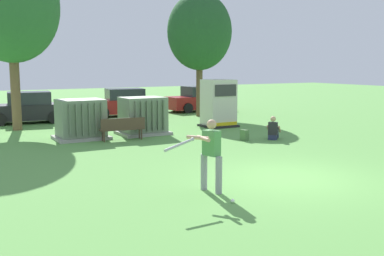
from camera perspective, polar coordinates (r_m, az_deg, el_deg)
The scene contains 14 objects.
ground_plane at distance 12.46m, azimuth 12.12°, elevation -6.19°, with size 96.00×96.00×0.00m, color #5B9947.
transformer_west at distance 18.96m, azimuth -13.84°, elevation 1.01°, with size 2.10×1.70×1.62m.
transformer_mid_west at distance 19.80m, azimuth -6.21°, elevation 1.49°, with size 2.10×1.70×1.62m.
generator_enclosure at distance 22.11m, azimuth 3.36°, elevation 3.10°, with size 1.60×1.40×2.30m.
park_bench at distance 18.25m, azimuth -8.74°, elevation 0.09°, with size 1.83×0.55×0.92m.
batter at distance 10.68m, azimuth 2.25°, elevation -3.02°, with size 1.60×0.77×1.74m.
sports_ball at distance 10.10m, azimuth 5.16°, elevation -9.13°, with size 0.09×0.09×0.09m, color white.
seated_spectator at distance 18.64m, azimuth 10.21°, elevation -0.28°, with size 0.76×0.71×0.96m.
backpack at distance 18.20m, azimuth 6.64°, elevation -0.92°, with size 0.29×0.34×0.44m.
tree_left at distance 22.49m, azimuth -21.85°, elevation 14.02°, with size 4.27×4.27×8.16m.
tree_center_left at distance 26.58m, azimuth 0.95°, elevation 12.01°, with size 3.72×3.72×7.11m.
parked_car_leftmost at distance 25.07m, azimuth -20.05°, elevation 2.33°, with size 4.39×2.33×1.62m.
parked_car_left_of_center at distance 27.10m, azimuth -8.68°, elevation 3.11°, with size 4.40×2.35×1.62m.
parked_car_right_of_center at distance 29.64m, azimuth 0.86°, elevation 3.61°, with size 4.25×2.02×1.62m.
Camera 1 is at (-8.10, -8.97, 3.01)m, focal length 42.32 mm.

